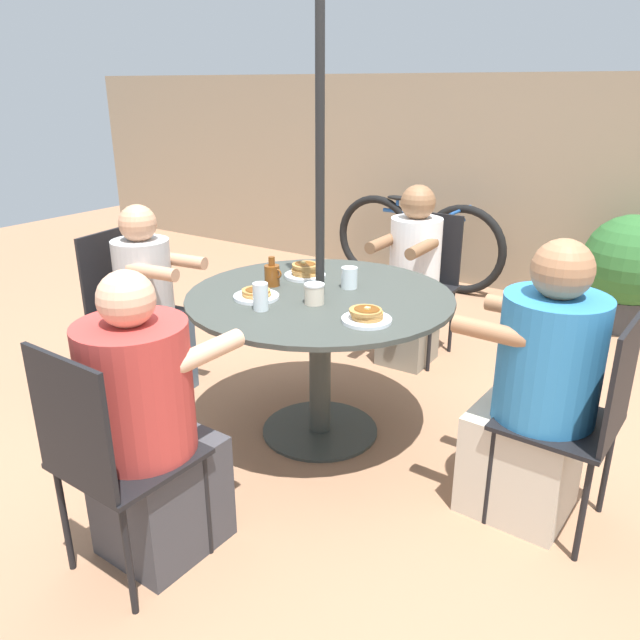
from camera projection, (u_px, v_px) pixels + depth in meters
ground_plane at (320, 431)px, 3.22m from camera, size 12.00×12.00×0.00m
back_fence at (514, 187)px, 5.13m from camera, size 10.00×0.06×1.76m
patio_table at (320, 323)px, 3.01m from camera, size 1.27×1.27×0.74m
umbrella_pole at (320, 190)px, 2.78m from camera, size 0.04×0.04×2.47m
patio_chair_north at (107, 452)px, 2.10m from camera, size 0.43×0.43×0.91m
diner_north at (149, 434)px, 2.24m from camera, size 0.39×0.55×1.12m
patio_chair_east at (583, 412)px, 2.35m from camera, size 0.44×0.44×0.91m
diner_east at (537, 398)px, 2.44m from camera, size 0.53×0.40×1.17m
patio_chair_south at (423, 276)px, 4.01m from camera, size 0.43×0.43×0.91m
diner_south at (412, 283)px, 3.87m from camera, size 0.33×0.52×1.12m
patio_chair_west at (126, 301)px, 3.55m from camera, size 0.47×0.47×0.91m
diner_west at (150, 309)px, 3.48m from camera, size 0.51×0.37×1.08m
pancake_plate_a at (305, 272)px, 3.21m from camera, size 0.21×0.21×0.08m
pancake_plate_b at (367, 316)px, 2.61m from camera, size 0.21×0.21×0.07m
pancake_plate_c at (256, 295)px, 2.89m from camera, size 0.21×0.21×0.05m
syrup_bottle at (272, 274)px, 3.06m from camera, size 0.10×0.08×0.15m
coffee_cup at (314, 294)px, 2.81m from camera, size 0.09×0.09×0.09m
drinking_glass_a at (261, 297)px, 2.73m from camera, size 0.07×0.07×0.12m
drinking_glass_b at (349, 278)px, 3.03m from camera, size 0.08×0.08×0.10m
bicycle at (417, 242)px, 5.42m from camera, size 1.58×0.44×0.77m
potted_shrub at (630, 266)px, 4.40m from camera, size 0.65×0.65×0.83m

